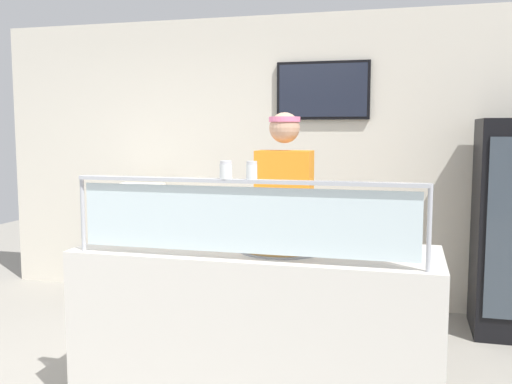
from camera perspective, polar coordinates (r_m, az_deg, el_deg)
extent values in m
plane|color=gray|center=(4.23, 2.40, -16.61)|extent=(12.00, 12.00, 0.00)
cube|color=silver|center=(5.40, 5.99, 3.10)|extent=(6.50, 0.08, 2.70)
cube|color=black|center=(5.33, 6.68, 10.01)|extent=(0.85, 0.04, 0.53)
cube|color=#1E2333|center=(5.31, 6.65, 10.03)|extent=(0.80, 0.01, 0.48)
cube|color=silver|center=(3.49, 0.13, -13.30)|extent=(2.10, 0.75, 0.95)
cylinder|color=#B2B5BC|center=(3.41, -16.88, -2.04)|extent=(0.02, 0.02, 0.43)
cylinder|color=#B2B5BC|center=(2.91, 16.89, -3.46)|extent=(0.02, 0.02, 0.43)
cube|color=silver|center=(3.03, -1.40, -2.81)|extent=(1.84, 0.01, 0.35)
cube|color=#B2B5BC|center=(3.00, -1.41, 1.09)|extent=(1.90, 0.06, 0.02)
cylinder|color=#9EA0A8|center=(3.31, 2.54, -5.73)|extent=(0.49, 0.49, 0.01)
cylinder|color=tan|center=(3.31, 2.54, -5.48)|extent=(0.46, 0.46, 0.02)
cylinder|color=#D65B2D|center=(3.31, 2.54, -5.27)|extent=(0.41, 0.41, 0.01)
cube|color=#ADAFB7|center=(3.30, 1.84, -5.21)|extent=(0.13, 0.29, 0.01)
cylinder|color=white|center=(3.02, -3.01, 2.05)|extent=(0.07, 0.07, 0.08)
cylinder|color=white|center=(3.02, -3.01, 1.83)|extent=(0.06, 0.06, 0.05)
cylinder|color=silver|center=(3.02, -3.02, 2.96)|extent=(0.06, 0.06, 0.02)
cylinder|color=white|center=(2.98, -0.43, 2.00)|extent=(0.06, 0.06, 0.08)
cylinder|color=red|center=(2.98, -0.43, 1.78)|extent=(0.05, 0.05, 0.05)
cylinder|color=silver|center=(2.98, -0.43, 2.92)|extent=(0.06, 0.06, 0.02)
cylinder|color=#23232D|center=(4.12, 1.25, -10.23)|extent=(0.13, 0.13, 0.95)
cylinder|color=#23232D|center=(4.08, 4.31, -10.43)|extent=(0.13, 0.13, 0.95)
cube|color=orange|center=(3.95, 2.83, 0.16)|extent=(0.38, 0.21, 0.55)
sphere|color=tan|center=(3.93, 2.86, 6.41)|extent=(0.21, 0.21, 0.21)
cylinder|color=pink|center=(3.93, 2.87, 7.25)|extent=(0.21, 0.21, 0.04)
cylinder|color=tan|center=(3.71, 4.82, -1.72)|extent=(0.08, 0.34, 0.08)
cylinder|color=green|center=(4.77, 22.97, -2.60)|extent=(0.06, 0.06, 0.20)
cube|color=#B7BABF|center=(5.55, -11.56, -6.72)|extent=(0.70, 0.55, 0.82)
cube|color=silver|center=(5.47, -11.56, -2.31)|extent=(0.44, 0.44, 0.04)
cube|color=silver|center=(5.47, -11.78, -1.83)|extent=(0.44, 0.44, 0.04)
cube|color=silver|center=(5.46, -11.73, -1.37)|extent=(0.43, 0.43, 0.04)
cube|color=silver|center=(5.45, -11.66, -0.90)|extent=(0.43, 0.43, 0.04)
cube|color=silver|center=(5.45, -11.72, -0.43)|extent=(0.43, 0.43, 0.04)
cube|color=silver|center=(5.45, -11.78, 0.04)|extent=(0.43, 0.43, 0.04)
cube|color=silver|center=(5.45, -11.85, 0.51)|extent=(0.43, 0.43, 0.04)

